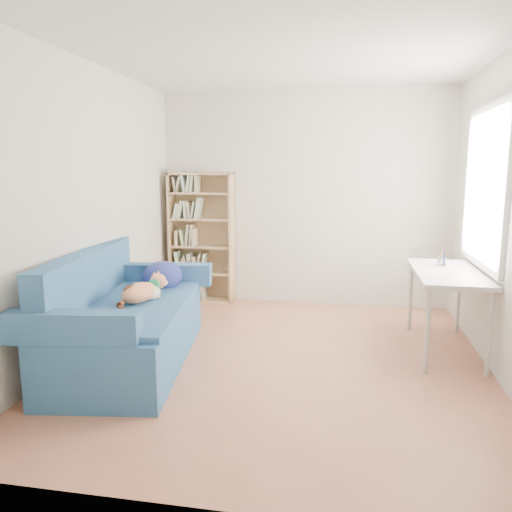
{
  "coord_description": "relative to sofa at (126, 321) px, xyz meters",
  "views": [
    {
      "loc": [
        0.54,
        -4.12,
        1.64
      ],
      "look_at": [
        -0.3,
        0.42,
        0.85
      ],
      "focal_mm": 35.0,
      "sensor_mm": 36.0,
      "label": 1
    }
  ],
  "objects": [
    {
      "name": "room_shell",
      "position": [
        1.41,
        0.28,
        1.27
      ],
      "size": [
        3.54,
        4.04,
        2.62
      ],
      "color": "silver",
      "rests_on": "ground"
    },
    {
      "name": "ground",
      "position": [
        1.31,
        0.25,
        -0.36
      ],
      "size": [
        4.0,
        4.0,
        0.0
      ],
      "primitive_type": "plane",
      "color": "#A6654B",
      "rests_on": "ground"
    },
    {
      "name": "pen_cup",
      "position": [
        2.75,
        1.03,
        0.44
      ],
      "size": [
        0.08,
        0.08,
        0.15
      ],
      "color": "white",
      "rests_on": "desk"
    },
    {
      "name": "bookshelf",
      "position": [
        0.06,
        2.11,
        0.39
      ],
      "size": [
        0.81,
        0.25,
        1.62
      ],
      "color": "tan",
      "rests_on": "ground"
    },
    {
      "name": "sofa",
      "position": [
        0.0,
        0.0,
        0.0
      ],
      "size": [
        1.19,
        2.08,
        0.96
      ],
      "rotation": [
        0.0,
        0.0,
        0.14
      ],
      "color": "navy",
      "rests_on": "ground"
    },
    {
      "name": "desk",
      "position": [
        2.76,
        0.77,
        0.32
      ],
      "size": [
        0.57,
        1.25,
        0.75
      ],
      "color": "silver",
      "rests_on": "ground"
    }
  ]
}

